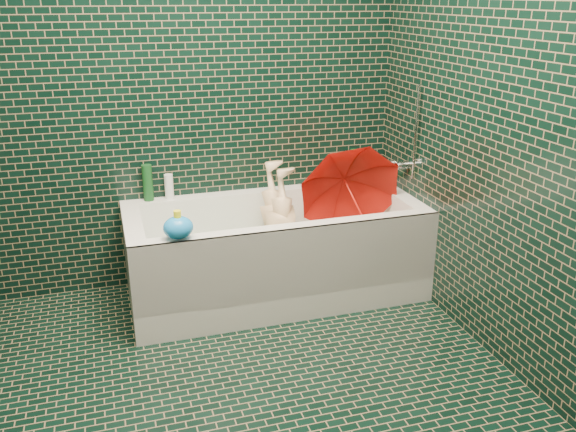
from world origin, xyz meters
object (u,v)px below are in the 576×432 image
object	(u,v)px
child	(283,242)
bath_toy	(178,227)
rubber_duck	(355,175)
bathtub	(276,262)
umbrella	(355,201)

from	to	relation	value
child	bath_toy	xyz separation A→B (m)	(-0.65, -0.36, 0.30)
rubber_duck	bath_toy	bearing A→B (deg)	-169.59
bathtub	bath_toy	world-z (taller)	bath_toy
bathtub	child	xyz separation A→B (m)	(0.06, 0.05, 0.10)
rubber_duck	bath_toy	distance (m)	1.41
umbrella	bath_toy	xyz separation A→B (m)	(-1.05, -0.24, 0.05)
bathtub	umbrella	world-z (taller)	umbrella
umbrella	child	bearing A→B (deg)	171.16
child	bath_toy	world-z (taller)	bath_toy
child	umbrella	xyz separation A→B (m)	(0.40, -0.12, 0.26)
bathtub	umbrella	xyz separation A→B (m)	(0.46, -0.07, 0.36)
umbrella	rubber_duck	distance (m)	0.47
bathtub	rubber_duck	bearing A→B (deg)	29.31
bath_toy	bathtub	bearing A→B (deg)	33.91
child	bath_toy	distance (m)	0.81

